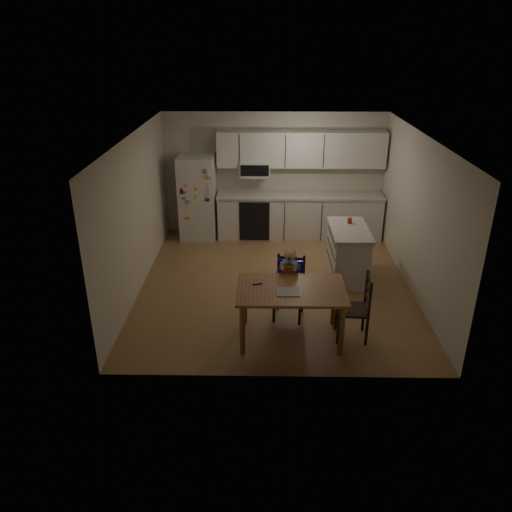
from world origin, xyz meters
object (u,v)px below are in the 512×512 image
Objects in this scene: red_cup at (350,221)px; chair_side at (360,304)px; dining_table at (291,295)px; chair_booster at (290,276)px; kitchen_island at (348,253)px; refrigerator at (198,197)px.

red_cup is 0.10× the size of chair_side.
chair_side is at bearing -94.33° from red_cup.
chair_side is (0.94, 0.04, -0.14)m from dining_table.
chair_booster is at bearing -117.81° from chair_side.
red_cup is (0.04, 0.26, 0.49)m from kitchen_island.
refrigerator is 4.61m from chair_side.
red_cup is 1.96m from chair_booster.
kitchen_island is at bearing -33.29° from refrigerator.
chair_booster is (0.01, 0.62, -0.01)m from dining_table.
refrigerator reaches higher than red_cup.
chair_side is (0.94, -0.57, -0.13)m from chair_booster.
kitchen_island is at bearing 61.56° from chair_booster.
dining_table is (-1.11, -2.21, -0.27)m from red_cup.
dining_table is (-1.07, -1.95, 0.23)m from kitchen_island.
refrigerator is 3.37m from kitchen_island.
red_cup reaches higher than dining_table.
red_cup is (2.83, -1.58, 0.09)m from refrigerator.
kitchen_island reaches higher than dining_table.
chair_booster is 1.17× the size of chair_side.
chair_booster reaches higher than chair_side.
chair_booster reaches higher than dining_table.
red_cup is at bearing -29.09° from refrigerator.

